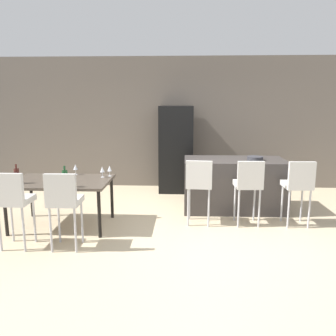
# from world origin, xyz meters

# --- Properties ---
(ground_plane) EXTENTS (10.00, 10.00, 0.00)m
(ground_plane) POSITION_xyz_m (0.00, 0.00, 0.00)
(ground_plane) COLOR #C6B28E
(back_wall) EXTENTS (10.00, 0.12, 2.90)m
(back_wall) POSITION_xyz_m (0.00, 2.64, 1.45)
(back_wall) COLOR #665B51
(back_wall) RESTS_ON ground_plane
(kitchen_island) EXTENTS (1.78, 0.90, 0.92)m
(kitchen_island) POSITION_xyz_m (0.59, 0.92, 0.46)
(kitchen_island) COLOR #383330
(kitchen_island) RESTS_ON ground_plane
(bar_chair_left) EXTENTS (0.43, 0.43, 1.05)m
(bar_chair_left) POSITION_xyz_m (-0.07, 0.08, 0.70)
(bar_chair_left) COLOR beige
(bar_chair_left) RESTS_ON ground_plane
(bar_chair_middle) EXTENTS (0.42, 0.42, 1.05)m
(bar_chair_middle) POSITION_xyz_m (0.70, 0.08, 0.70)
(bar_chair_middle) COLOR beige
(bar_chair_middle) RESTS_ON ground_plane
(bar_chair_right) EXTENTS (0.42, 0.42, 1.05)m
(bar_chair_right) POSITION_xyz_m (1.46, 0.08, 0.70)
(bar_chair_right) COLOR beige
(bar_chair_right) RESTS_ON ground_plane
(dining_table) EXTENTS (1.50, 0.99, 0.74)m
(dining_table) POSITION_xyz_m (-2.20, -0.10, 0.68)
(dining_table) COLOR #4C4238
(dining_table) RESTS_ON ground_plane
(dining_chair_near) EXTENTS (0.40, 0.40, 1.05)m
(dining_chair_near) POSITION_xyz_m (-2.54, -0.95, 0.70)
(dining_chair_near) COLOR beige
(dining_chair_near) RESTS_ON ground_plane
(dining_chair_far) EXTENTS (0.41, 0.41, 1.05)m
(dining_chair_far) POSITION_xyz_m (-1.86, -0.95, 0.70)
(dining_chair_far) COLOR beige
(dining_chair_far) RESTS_ON ground_plane
(wine_bottle_inner) EXTENTS (0.07, 0.07, 0.29)m
(wine_bottle_inner) POSITION_xyz_m (-2.78, -0.33, 0.86)
(wine_bottle_inner) COLOR #471E19
(wine_bottle_inner) RESTS_ON dining_table
(wine_bottle_left) EXTENTS (0.08, 0.08, 0.31)m
(wine_bottle_left) POSITION_xyz_m (-1.98, -0.53, 0.87)
(wine_bottle_left) COLOR #194723
(wine_bottle_left) RESTS_ON dining_table
(wine_glass_middle) EXTENTS (0.07, 0.07, 0.17)m
(wine_glass_middle) POSITION_xyz_m (-2.10, 0.33, 0.86)
(wine_glass_middle) COLOR silver
(wine_glass_middle) RESTS_ON dining_table
(wine_glass_right) EXTENTS (0.07, 0.07, 0.17)m
(wine_glass_right) POSITION_xyz_m (-1.51, 0.24, 0.86)
(wine_glass_right) COLOR silver
(wine_glass_right) RESTS_ON dining_table
(wine_glass_far) EXTENTS (0.07, 0.07, 0.17)m
(wine_glass_far) POSITION_xyz_m (-1.61, 0.15, 0.86)
(wine_glass_far) COLOR silver
(wine_glass_far) RESTS_ON dining_table
(refrigerator) EXTENTS (0.72, 0.68, 1.84)m
(refrigerator) POSITION_xyz_m (-0.48, 2.20, 0.92)
(refrigerator) COLOR black
(refrigerator) RESTS_ON ground_plane
(fruit_bowl) EXTENTS (0.28, 0.28, 0.07)m
(fruit_bowl) POSITION_xyz_m (0.93, 0.82, 0.96)
(fruit_bowl) COLOR #333338
(fruit_bowl) RESTS_ON kitchen_island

